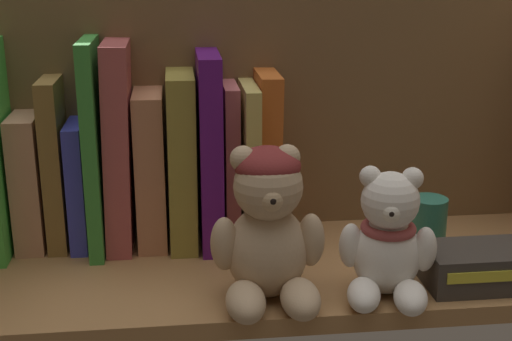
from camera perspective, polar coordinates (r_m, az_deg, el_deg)
name	(u,v)px	position (r cm, az deg, el deg)	size (l,w,h in cm)	color
shelf_board	(276,272)	(81.72, 1.60, -8.23)	(68.96, 25.01, 2.00)	#9E7042
shelf_back_panel	(262,121)	(89.08, 0.48, 4.03)	(71.36, 1.20, 31.49)	brown
book_1	(31,181)	(88.23, -17.78, -0.78)	(3.33, 9.13, 16.14)	tan
book_2	(56,163)	(87.05, -15.84, 0.60)	(2.22, 9.27, 20.33)	olive
book_3	(80,183)	(87.42, -14.07, -0.95)	(1.99, 10.16, 15.20)	#3B41CC
book_4	(96,143)	(85.78, -12.82, 2.18)	(1.66, 14.92, 24.94)	#378B35
book_5	(119,144)	(85.57, -11.00, 2.12)	(2.93, 12.67, 24.52)	#AC4B4B
book_6	(151,166)	(86.16, -8.50, 0.33)	(3.42, 11.45, 18.66)	#B47450
book_7	(182,157)	(85.79, -6.04, 1.13)	(3.21, 13.46, 20.89)	olive
book_8	(209,147)	(85.56, -3.83, 1.94)	(2.58, 14.89, 23.19)	#541373
book_9	(230,161)	(86.25, -2.10, 0.76)	(1.71, 9.99, 19.31)	#B85D5D
book_10	(248,160)	(86.43, -0.67, 0.83)	(1.76, 14.06, 19.40)	tan
book_11	(269,155)	(86.55, 1.03, 1.28)	(2.54, 11.05, 20.62)	#C15A20
teddy_bear_larger	(268,229)	(70.78, 1.00, -4.74)	(11.67, 11.77, 16.15)	tan
teddy_bear_smaller	(388,243)	(73.37, 10.63, -5.75)	(10.49, 10.76, 13.74)	white
pillar_candle	(428,223)	(87.22, 13.73, -4.12)	(4.43, 4.43, 6.19)	#2D7A66
small_product_box	(481,266)	(79.50, 17.71, -7.41)	(11.94, 7.04, 4.18)	#38332D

